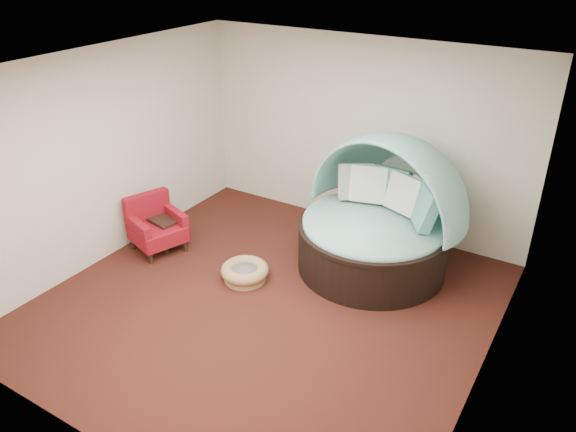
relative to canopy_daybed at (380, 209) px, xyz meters
The scene contains 10 objects.
floor 1.89m from the canopy_daybed, 116.66° to the right, with size 5.00×5.00×0.00m, color #441B13.
wall_back 1.37m from the canopy_daybed, 127.84° to the left, with size 5.00×5.00×0.00m, color beige.
wall_front 4.13m from the canopy_daybed, 100.74° to the right, with size 5.00×5.00×0.00m, color beige.
wall_left 3.64m from the canopy_daybed, 155.04° to the right, with size 5.00×5.00×0.00m, color beige.
wall_right 2.38m from the canopy_daybed, 41.15° to the right, with size 5.00×5.00×0.00m, color beige.
ceiling 2.60m from the canopy_daybed, 116.66° to the right, with size 5.00×5.00×0.00m, color white.
canopy_daybed is the anchor object (origin of this frame).
pet_basket 1.92m from the canopy_daybed, 136.58° to the right, with size 0.82×0.82×0.21m.
red_armchair 3.10m from the canopy_daybed, 156.62° to the right, with size 0.84×0.84×0.78m.
side_table 3.00m from the canopy_daybed, 159.51° to the right, with size 0.53×0.53×0.43m.
Camera 1 is at (3.12, -4.60, 4.04)m, focal length 35.00 mm.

